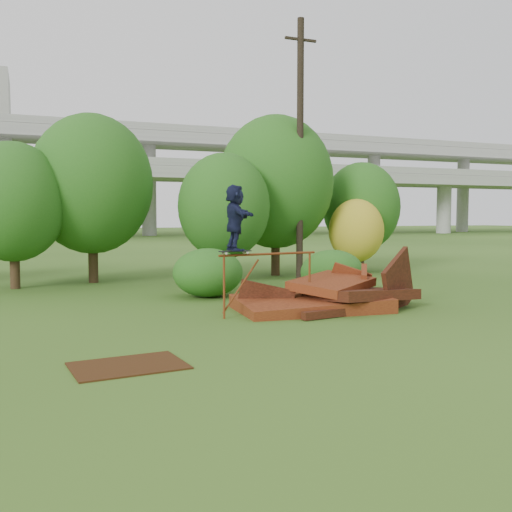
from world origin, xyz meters
name	(u,v)px	position (x,y,z in m)	size (l,w,h in m)	color
ground	(318,327)	(0.00, 0.00, 0.00)	(240.00, 240.00, 0.00)	#2D5116
scrap_pile	(330,298)	(1.53, 2.17, 0.34)	(5.75, 3.15, 2.23)	#45180C
grind_rail	(269,269)	(-0.42, 2.04, 1.24)	(2.97, 0.49, 1.67)	#682D10
skateboard	(235,251)	(-1.43, 1.90, 1.75)	(0.88, 0.35, 0.09)	black
skater	(235,218)	(-1.43, 1.90, 2.62)	(1.59, 0.51, 1.71)	#141835
flat_plate	(128,366)	(-4.83, -1.98, 0.01)	(1.94, 1.39, 0.03)	#371E0B
tree_0	(13,202)	(-6.91, 10.57, 3.18)	(3.81, 3.81, 5.38)	black
tree_1	(92,184)	(-4.03, 11.51, 3.93)	(4.82, 4.82, 6.71)	black
tree_2	(224,206)	(0.83, 9.48, 3.05)	(3.66, 3.66, 5.16)	black
tree_3	(276,182)	(3.88, 11.37, 4.17)	(5.15, 5.15, 7.14)	black
tree_4	(356,231)	(7.38, 10.23, 2.00)	(2.49, 2.49, 3.44)	black
tree_5	(361,207)	(8.66, 11.87, 3.11)	(3.75, 3.75, 5.27)	black
shrub_left	(208,273)	(-0.96, 5.86, 0.81)	(2.33, 2.15, 1.61)	#1B5316
shrub_right	(332,273)	(3.02, 4.66, 0.77)	(2.17, 1.99, 1.54)	#1B5316
utility_pole	(300,149)	(4.13, 9.42, 5.44)	(1.40, 0.28, 10.73)	black
freeway_overpass	(82,155)	(0.00, 62.92, 10.32)	(160.00, 15.00, 13.70)	gray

